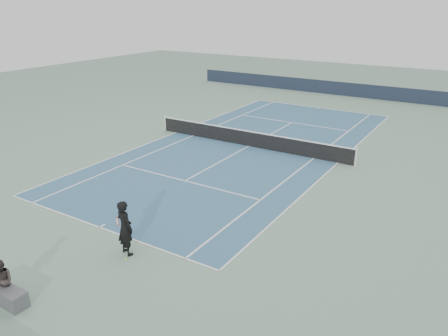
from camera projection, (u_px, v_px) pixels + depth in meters
The scene contains 7 objects.
ground at pixel (249, 146), 26.21m from camera, with size 80.00×80.00×0.00m, color gray.
court_surface at pixel (249, 146), 26.21m from camera, with size 10.97×23.77×0.01m, color #366181.
tennis_net at pixel (249, 138), 26.03m from camera, with size 12.90×0.10×1.07m.
windscreen_far at pixel (343, 89), 40.16m from camera, with size 30.00×0.25×1.20m, color black.
tennis_player at pixel (125, 228), 14.74m from camera, with size 0.88×0.71×1.98m.
tennis_ball at pixel (126, 259), 14.70m from camera, with size 0.07×0.07×0.07m, color #C7E42E.
spectator_bench at pixel (4, 288), 12.48m from camera, with size 1.61×0.80×1.37m.
Camera 1 is at (11.94, -21.95, 8.15)m, focal length 35.00 mm.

